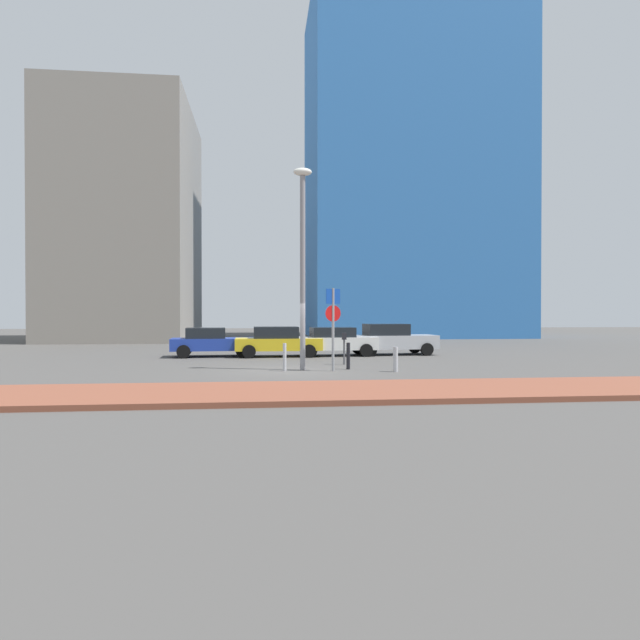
% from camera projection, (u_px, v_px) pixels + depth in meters
% --- Properties ---
extents(ground_plane, '(120.00, 120.00, 0.00)m').
position_uv_depth(ground_plane, '(288.00, 370.00, 20.04)').
color(ground_plane, '#4C4947').
extents(sidewalk_brick, '(40.00, 3.67, 0.14)m').
position_uv_depth(sidewalk_brick, '(300.00, 392.00, 13.97)').
color(sidewalk_brick, brown).
rests_on(sidewalk_brick, ground).
extents(parked_car_blue, '(4.19, 2.27, 1.43)m').
position_uv_depth(parked_car_blue, '(211.00, 342.00, 26.56)').
color(parked_car_blue, '#1E389E').
rests_on(parked_car_blue, ground).
extents(parked_car_yellow, '(4.24, 2.06, 1.48)m').
position_uv_depth(parked_car_yellow, '(278.00, 341.00, 26.57)').
color(parked_car_yellow, gold).
rests_on(parked_car_yellow, ground).
extents(parked_car_white, '(4.15, 2.13, 1.44)m').
position_uv_depth(parked_car_white, '(334.00, 341.00, 27.07)').
color(parked_car_white, white).
rests_on(parked_car_white, ground).
extents(parked_car_silver, '(4.45, 2.23, 1.60)m').
position_uv_depth(parked_car_silver, '(391.00, 339.00, 27.72)').
color(parked_car_silver, '#B7BABF').
rests_on(parked_car_silver, ground).
extents(parking_sign_post, '(0.59, 0.19, 3.06)m').
position_uv_depth(parking_sign_post, '(333.00, 319.00, 19.80)').
color(parking_sign_post, gray).
rests_on(parking_sign_post, ground).
extents(parking_meter, '(0.18, 0.14, 1.32)m').
position_uv_depth(parking_meter, '(344.00, 344.00, 22.36)').
color(parking_meter, '#4C4C51').
rests_on(parking_meter, ground).
extents(street_lamp, '(0.70, 0.36, 7.57)m').
position_uv_depth(street_lamp, '(303.00, 252.00, 20.18)').
color(street_lamp, gray).
rests_on(street_lamp, ground).
extents(traffic_bollard_near, '(0.14, 0.14, 1.01)m').
position_uv_depth(traffic_bollard_near, '(348.00, 356.00, 20.45)').
color(traffic_bollard_near, black).
rests_on(traffic_bollard_near, ground).
extents(traffic_bollard_mid, '(0.18, 0.18, 0.91)m').
position_uv_depth(traffic_bollard_mid, '(396.00, 359.00, 19.56)').
color(traffic_bollard_mid, '#B7B7BC').
rests_on(traffic_bollard_mid, ground).
extents(traffic_bollard_far, '(0.13, 0.13, 1.03)m').
position_uv_depth(traffic_bollard_far, '(285.00, 357.00, 19.84)').
color(traffic_bollard_far, '#B7B7BC').
rests_on(traffic_bollard_far, ground).
extents(building_colorful_midrise, '(19.01, 13.00, 31.18)m').
position_uv_depth(building_colorful_midrise, '(411.00, 171.00, 50.78)').
color(building_colorful_midrise, '#3372BF').
rests_on(building_colorful_midrise, ground).
extents(building_under_construction, '(10.37, 13.88, 18.87)m').
position_uv_depth(building_under_construction, '(128.00, 225.00, 44.25)').
color(building_under_construction, gray).
rests_on(building_under_construction, ground).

